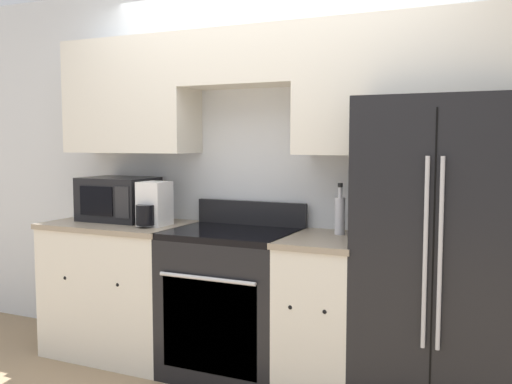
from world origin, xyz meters
name	(u,v)px	position (x,y,z in m)	size (l,w,h in m)	color
wall_back	(275,142)	(0.01, 0.59, 1.49)	(8.00, 0.39, 2.60)	silver
lower_cabinets_left	(121,288)	(-1.04, 0.31, 0.47)	(0.99, 0.64, 0.93)	silver
lower_cabinets_right	(325,315)	(0.45, 0.31, 0.47)	(0.46, 0.64, 0.93)	silver
oven_range	(232,302)	(-0.17, 0.31, 0.47)	(0.79, 0.65, 1.09)	black
refrigerator	(442,257)	(1.10, 0.35, 0.86)	(0.86, 0.74, 1.72)	black
microwave	(119,199)	(-1.11, 0.39, 1.08)	(0.50, 0.37, 0.31)	black
bottle	(340,214)	(0.49, 0.45, 1.05)	(0.06, 0.06, 0.31)	silver
electric_kettle	(153,205)	(-0.74, 0.28, 1.06)	(0.18, 0.26, 0.29)	white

